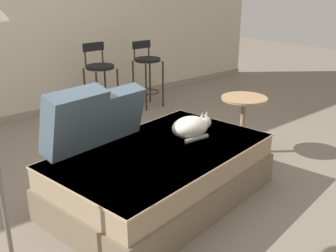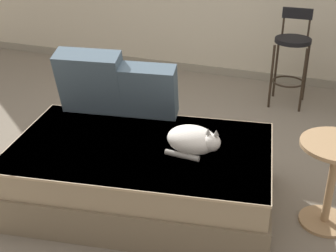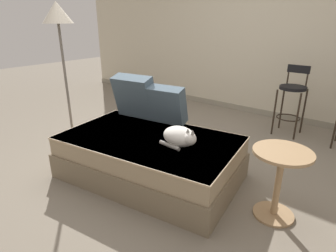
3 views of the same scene
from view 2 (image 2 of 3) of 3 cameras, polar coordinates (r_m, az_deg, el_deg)
ground_plane at (r=3.55m, az=-0.61°, el=-5.54°), size 16.00×16.00×0.00m
wall_baseboard_trim at (r=5.44m, az=7.62°, el=6.51°), size 8.00×0.02×0.09m
couch at (r=3.12m, az=-3.24°, el=-5.79°), size 1.83×1.27×0.43m
throw_pillow_corner at (r=3.40m, az=-9.34°, el=5.31°), size 0.50×0.35×0.49m
throw_pillow_middle at (r=3.29m, az=-2.36°, el=4.27°), size 0.42×0.29×0.42m
cat at (r=2.89m, az=3.13°, el=-1.74°), size 0.36×0.26×0.20m
bar_stool_near_window at (r=4.66m, az=14.87°, el=8.78°), size 0.34×0.34×0.92m
side_table at (r=3.00m, az=19.47°, el=-5.37°), size 0.44×0.44×0.58m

